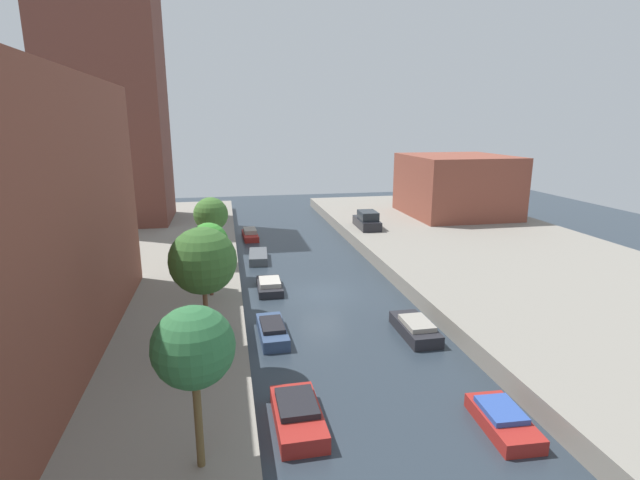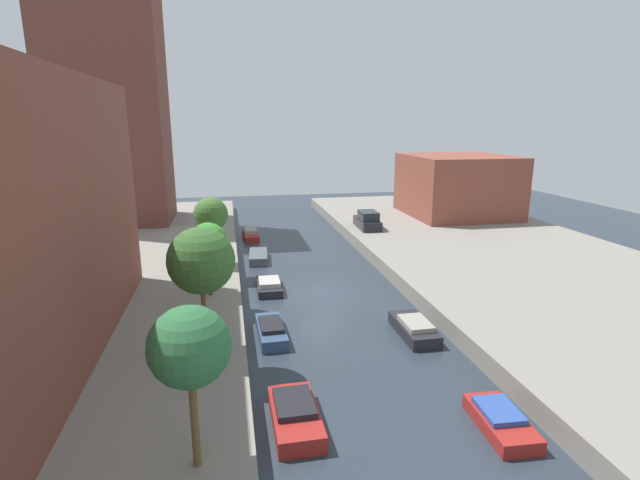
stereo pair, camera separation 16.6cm
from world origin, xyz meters
TOP-DOWN VIEW (x-y plane):
  - ground_plane at (0.00, 0.00)m, footprint 84.00×84.00m
  - quay_left at (-15.00, 0.00)m, footprint 20.00×64.00m
  - quay_right at (15.00, 0.00)m, footprint 20.00×64.00m
  - apartment_tower_far at (-16.00, 21.31)m, footprint 10.00×8.27m
  - low_block_right at (18.00, 18.16)m, footprint 10.00×10.52m
  - street_tree_0 at (-6.67, -15.65)m, footprint 2.25×2.25m
  - street_tree_1 at (-6.67, -8.55)m, footprint 2.77×2.77m
  - street_tree_2 at (-6.67, -1.57)m, footprint 2.15×2.15m
  - street_tree_3 at (-6.67, 4.47)m, footprint 2.30×2.30m
  - parked_car at (7.04, 13.61)m, footprint 1.89×4.25m
  - moored_boat_left_1 at (-3.49, -12.93)m, footprint 1.65×3.54m
  - moored_boat_left_2 at (-3.66, -5.61)m, footprint 1.37×3.66m
  - moored_boat_left_3 at (-3.14, 1.26)m, footprint 1.59×3.38m
  - moored_boat_left_4 at (-3.37, 8.22)m, footprint 1.61×3.63m
  - moored_boat_left_5 at (-3.59, 15.70)m, footprint 1.44×3.73m
  - moored_boat_right_1 at (3.57, -14.54)m, footprint 1.64×3.16m
  - moored_boat_right_2 at (3.47, -6.77)m, footprint 1.51×3.64m

SIDE VIEW (x-z plane):
  - ground_plane at x=0.00m, z-range 0.00..0.00m
  - moored_boat_left_4 at x=-3.37m, z-range 0.00..0.63m
  - moored_boat_right_1 at x=3.57m, z-range -0.05..0.69m
  - moored_boat_left_3 at x=-3.14m, z-range -0.06..0.72m
  - moored_boat_left_2 at x=-3.66m, z-range -0.05..0.75m
  - moored_boat_left_5 at x=-3.59m, z-range -0.08..0.82m
  - moored_boat_right_2 at x=3.47m, z-range -0.05..0.80m
  - moored_boat_left_1 at x=-3.49m, z-range -0.05..0.81m
  - quay_left at x=-15.00m, z-range 0.00..1.00m
  - quay_right at x=15.00m, z-range 0.00..1.00m
  - parked_car at x=7.04m, z-range 0.86..2.46m
  - street_tree_2 at x=-6.67m, z-range 1.98..6.14m
  - low_block_right at x=18.00m, z-range 1.00..7.18m
  - street_tree_3 at x=-6.67m, z-range 2.16..6.81m
  - street_tree_0 at x=-6.67m, z-range 2.25..7.05m
  - street_tree_1 at x=-6.67m, z-range 2.31..7.72m
  - apartment_tower_far at x=-16.00m, z-range 1.00..23.93m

